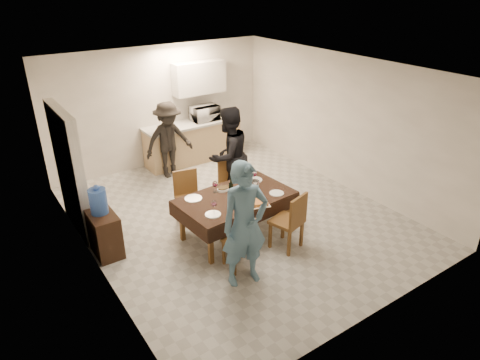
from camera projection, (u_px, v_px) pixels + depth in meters
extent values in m
cube|color=#AEAEA9|center=(237.00, 216.00, 7.65)|extent=(5.00, 6.00, 0.02)
cube|color=white|center=(236.00, 69.00, 6.52)|extent=(5.00, 6.00, 0.02)
cube|color=silver|center=(160.00, 107.00, 9.31)|extent=(5.00, 0.02, 2.60)
cube|color=silver|center=(383.00, 229.00, 4.85)|extent=(5.00, 0.02, 2.60)
cube|color=silver|center=(84.00, 187.00, 5.82)|extent=(0.02, 6.00, 2.60)
cube|color=silver|center=(343.00, 122.00, 8.35)|extent=(0.02, 6.00, 2.60)
cube|color=silver|center=(70.00, 172.00, 6.86)|extent=(0.15, 1.40, 2.10)
cube|color=tan|center=(193.00, 143.00, 9.76)|extent=(2.20, 0.60, 0.86)
cube|color=#B6B6B0|center=(192.00, 124.00, 9.56)|extent=(2.24, 0.64, 0.05)
cube|color=silver|center=(199.00, 78.00, 9.40)|extent=(1.20, 0.34, 0.70)
cube|color=black|center=(235.00, 197.00, 6.84)|extent=(1.90, 1.20, 0.04)
cube|color=brown|center=(236.00, 216.00, 6.99)|extent=(0.07, 0.07, 0.67)
cube|color=brown|center=(238.00, 242.00, 6.17)|extent=(0.41, 0.41, 0.05)
cube|color=brown|center=(246.00, 234.00, 5.94)|extent=(0.39, 0.06, 0.42)
cube|color=brown|center=(287.00, 221.00, 6.61)|extent=(0.54, 0.54, 0.05)
cube|color=brown|center=(296.00, 212.00, 6.35)|extent=(0.43, 0.16, 0.47)
cube|color=brown|center=(189.00, 200.00, 7.27)|extent=(0.50, 0.50, 0.05)
cube|color=brown|center=(194.00, 191.00, 7.02)|extent=(0.42, 0.12, 0.45)
cube|color=brown|center=(233.00, 186.00, 7.73)|extent=(0.50, 0.50, 0.05)
cube|color=brown|center=(239.00, 177.00, 7.47)|extent=(0.43, 0.12, 0.46)
cube|color=#311D10|center=(103.00, 232.00, 6.55)|extent=(0.37, 0.74, 0.69)
cylinder|color=blue|center=(98.00, 201.00, 6.32)|extent=(0.26, 0.26, 0.39)
cylinder|color=white|center=(255.00, 186.00, 6.93)|extent=(0.13, 0.13, 0.20)
cube|color=#C37D39|center=(255.00, 202.00, 6.59)|extent=(0.51, 0.44, 0.05)
cylinder|color=white|center=(244.00, 185.00, 7.10)|extent=(0.17, 0.17, 0.07)
cylinder|color=white|center=(223.00, 189.00, 7.00)|extent=(0.21, 0.21, 0.04)
cylinder|color=white|center=(213.00, 214.00, 6.30)|extent=(0.24, 0.24, 0.01)
cylinder|color=white|center=(277.00, 193.00, 6.91)|extent=(0.24, 0.24, 0.01)
cylinder|color=white|center=(193.00, 198.00, 6.74)|extent=(0.28, 0.28, 0.02)
cylinder|color=white|center=(255.00, 180.00, 7.35)|extent=(0.26, 0.26, 0.01)
imported|color=silver|center=(205.00, 113.00, 9.65)|extent=(0.60, 0.41, 0.33)
imported|color=slate|center=(245.00, 225.00, 5.69)|extent=(0.73, 0.54, 1.81)
imported|color=black|center=(229.00, 156.00, 7.80)|extent=(1.03, 0.88, 1.83)
imported|color=black|center=(169.00, 140.00, 8.86)|extent=(1.04, 0.60, 1.61)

